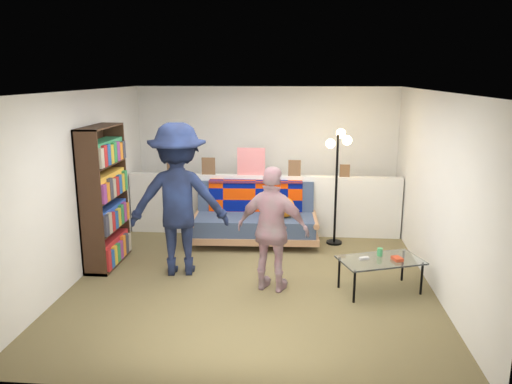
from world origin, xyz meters
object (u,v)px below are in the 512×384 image
at_px(coffee_table, 381,261).
at_px(person_right, 273,230).
at_px(person_left, 179,200).
at_px(futon_sofa, 256,218).
at_px(bookshelf, 104,201).
at_px(floor_lamp, 338,164).

distance_m(coffee_table, person_right, 1.37).
bearing_deg(person_left, person_right, 152.61).
height_order(futon_sofa, person_left, person_left).
relative_size(bookshelf, coffee_table, 1.75).
bearing_deg(futon_sofa, floor_lamp, 3.29).
distance_m(futon_sofa, bookshelf, 2.33).
distance_m(futon_sofa, person_left, 1.70).
height_order(floor_lamp, person_right, floor_lamp).
height_order(futon_sofa, person_right, person_right).
relative_size(futon_sofa, coffee_table, 1.81).
relative_size(bookshelf, person_left, 0.96).
distance_m(bookshelf, coffee_table, 3.75).
relative_size(coffee_table, floor_lamp, 0.62).
distance_m(bookshelf, floor_lamp, 3.47).
distance_m(coffee_table, floor_lamp, 2.02).
relative_size(person_left, person_right, 1.30).
bearing_deg(floor_lamp, person_left, -147.41).
height_order(coffee_table, person_right, person_right).
distance_m(coffee_table, person_left, 2.68).
bearing_deg(bookshelf, person_right, -15.90).
distance_m(person_left, person_right, 1.36).
relative_size(futon_sofa, person_left, 1.00).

